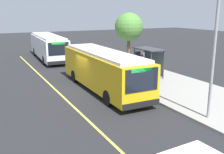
% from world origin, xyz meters
% --- Properties ---
extents(ground_plane, '(120.00, 120.00, 0.00)m').
position_xyz_m(ground_plane, '(0.00, 0.00, 0.00)').
color(ground_plane, '#232326').
extents(sidewalk_curb, '(44.00, 6.40, 0.15)m').
position_xyz_m(sidewalk_curb, '(0.00, 6.00, 0.07)').
color(sidewalk_curb, gray).
rests_on(sidewalk_curb, ground_plane).
extents(lane_stripe_center, '(36.00, 0.14, 0.01)m').
position_xyz_m(lane_stripe_center, '(0.00, -2.20, 0.00)').
color(lane_stripe_center, '#E0D64C').
rests_on(lane_stripe_center, ground_plane).
extents(transit_bus_main, '(10.67, 2.68, 2.95)m').
position_xyz_m(transit_bus_main, '(1.00, 1.01, 1.62)').
color(transit_bus_main, gold).
rests_on(transit_bus_main, ground_plane).
extents(transit_bus_second, '(11.78, 3.19, 2.95)m').
position_xyz_m(transit_bus_second, '(-14.30, 0.72, 1.62)').
color(transit_bus_second, white).
rests_on(transit_bus_second, ground_plane).
extents(bus_shelter, '(2.90, 1.60, 2.48)m').
position_xyz_m(bus_shelter, '(-0.74, 6.33, 1.92)').
color(bus_shelter, '#333338').
rests_on(bus_shelter, sidewalk_curb).
extents(waiting_bench, '(1.60, 0.48, 0.95)m').
position_xyz_m(waiting_bench, '(-0.70, 6.29, 0.63)').
color(waiting_bench, brown).
rests_on(waiting_bench, sidewalk_curb).
extents(route_sign_post, '(0.44, 0.08, 2.80)m').
position_xyz_m(route_sign_post, '(2.47, 3.50, 1.96)').
color(route_sign_post, '#333338').
rests_on(route_sign_post, sidewalk_curb).
extents(pedestrian_commuter, '(0.24, 0.40, 1.69)m').
position_xyz_m(pedestrian_commuter, '(2.77, 3.98, 1.12)').
color(pedestrian_commuter, '#282D47').
rests_on(pedestrian_commuter, sidewalk_curb).
extents(street_tree_near_shelter, '(2.97, 2.97, 5.52)m').
position_xyz_m(street_tree_near_shelter, '(-6.08, 7.39, 4.15)').
color(street_tree_near_shelter, brown).
rests_on(street_tree_near_shelter, sidewalk_curb).
extents(utility_pole, '(0.16, 0.16, 6.40)m').
position_xyz_m(utility_pole, '(8.80, 3.63, 3.35)').
color(utility_pole, gray).
rests_on(utility_pole, sidewalk_curb).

